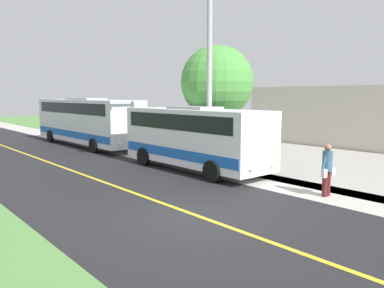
# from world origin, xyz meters

# --- Properties ---
(ground_plane) EXTENTS (120.00, 120.00, 0.00)m
(ground_plane) POSITION_xyz_m (0.00, 0.00, 0.00)
(ground_plane) COLOR #548442
(road_surface) EXTENTS (8.00, 100.00, 0.01)m
(road_surface) POSITION_xyz_m (0.00, 0.00, 0.00)
(road_surface) COLOR black
(road_surface) RESTS_ON ground
(sidewalk) EXTENTS (2.40, 100.00, 0.01)m
(sidewalk) POSITION_xyz_m (-5.20, 0.00, 0.00)
(sidewalk) COLOR #B2ADA3
(sidewalk) RESTS_ON ground
(road_centre_line) EXTENTS (0.16, 100.00, 0.00)m
(road_centre_line) POSITION_xyz_m (0.00, 0.00, 0.01)
(road_centre_line) COLOR gold
(road_centre_line) RESTS_ON ground
(shuttle_bus_front) EXTENTS (2.65, 8.11, 2.97)m
(shuttle_bus_front) POSITION_xyz_m (-4.50, -5.30, 1.63)
(shuttle_bus_front) COLOR white
(shuttle_bus_front) RESTS_ON ground
(transit_bus_rear) EXTENTS (2.72, 11.55, 3.30)m
(transit_bus_rear) POSITION_xyz_m (-4.53, -16.80, 1.81)
(transit_bus_rear) COLOR silver
(transit_bus_rear) RESTS_ON ground
(pedestrian_with_bags) EXTENTS (0.72, 0.34, 1.83)m
(pedestrian_with_bags) POSITION_xyz_m (-4.86, 1.28, 0.99)
(pedestrian_with_bags) COLOR #4C1919
(pedestrian_with_bags) RESTS_ON ground
(street_light_pole) EXTENTS (1.97, 0.24, 8.49)m
(street_light_pole) POSITION_xyz_m (-4.88, -4.84, 4.66)
(street_light_pole) COLOR #9E9EA3
(street_light_pole) RESTS_ON ground
(tree_curbside) EXTENTS (3.91, 3.91, 6.14)m
(tree_curbside) POSITION_xyz_m (-7.40, -6.82, 4.17)
(tree_curbside) COLOR brown
(tree_curbside) RESTS_ON ground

